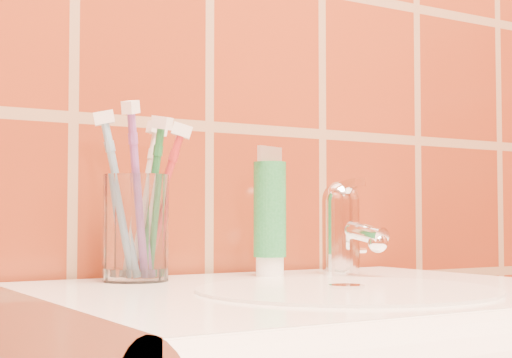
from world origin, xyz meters
TOP-DOWN VIEW (x-y plane):
  - glass_tumbler at (-0.13, 1.12)m, footprint 0.09×0.09m
  - toothpaste_tube at (0.04, 1.11)m, footprint 0.04×0.04m
  - faucet at (0.14, 1.09)m, footprint 0.05×0.11m
  - toothbrush_0 at (-0.15, 1.12)m, footprint 0.09×0.08m
  - toothbrush_1 at (-0.11, 1.12)m, footprint 0.12×0.11m
  - toothbrush_2 at (-0.14, 1.10)m, footprint 0.10×0.10m
  - toothbrush_3 at (-0.12, 1.12)m, footprint 0.07×0.09m
  - toothbrush_4 at (-0.12, 1.14)m, footprint 0.08×0.07m

SIDE VIEW (x-z plane):
  - glass_tumbler at x=-0.13m, z-range 0.85..0.97m
  - faucet at x=0.14m, z-range 0.85..0.97m
  - toothpaste_tube at x=0.04m, z-range 0.84..1.01m
  - toothbrush_1 at x=-0.11m, z-range 0.84..1.04m
  - toothbrush_4 at x=-0.12m, z-range 0.84..1.04m
  - toothbrush_3 at x=-0.12m, z-range 0.84..1.04m
  - toothbrush_0 at x=-0.15m, z-range 0.84..1.05m
  - toothbrush_2 at x=-0.14m, z-range 0.84..1.06m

